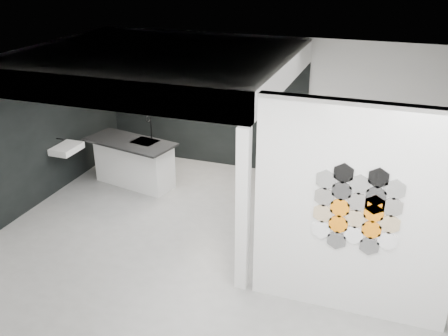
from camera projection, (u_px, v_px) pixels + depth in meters
floor at (212, 239)px, 8.11m from camera, size 7.00×6.00×0.01m
partition_panel at (354, 214)px, 6.00m from camera, size 2.45×0.15×2.80m
bay_clad_back at (204, 110)px, 10.59m from camera, size 4.40×0.04×2.35m
bay_clad_left at (61, 128)px, 9.55m from camera, size 0.04×4.00×2.35m
bulkhead at (159, 64)px, 8.33m from camera, size 4.40×4.00×0.40m
corner_column at (243, 212)px, 6.52m from camera, size 0.16×0.16×2.35m
fascia_beam at (95, 93)px, 6.67m from camera, size 4.40×0.16×0.40m
wall_basin at (67, 149)px, 9.44m from camera, size 0.40×0.60×0.12m
display_shelf at (206, 106)px, 10.41m from camera, size 3.00×0.15×0.04m
kitchen_island at (134, 162)px, 9.80m from camera, size 1.90×1.12×1.43m
stockpot at (165, 97)px, 10.66m from camera, size 0.23×0.23×0.16m
kettle at (262, 107)px, 10.00m from camera, size 0.23×0.23×0.16m
glass_bowl at (269, 110)px, 9.98m from camera, size 0.16×0.16×0.09m
glass_vase at (269, 108)px, 9.96m from camera, size 0.13×0.13×0.15m
bottle_dark at (198, 101)px, 10.43m from camera, size 0.07×0.07×0.15m
utensil_cup at (167, 99)px, 10.66m from camera, size 0.09×0.09×0.10m
hex_tile_cluster at (357, 210)px, 5.87m from camera, size 1.04×0.02×1.16m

